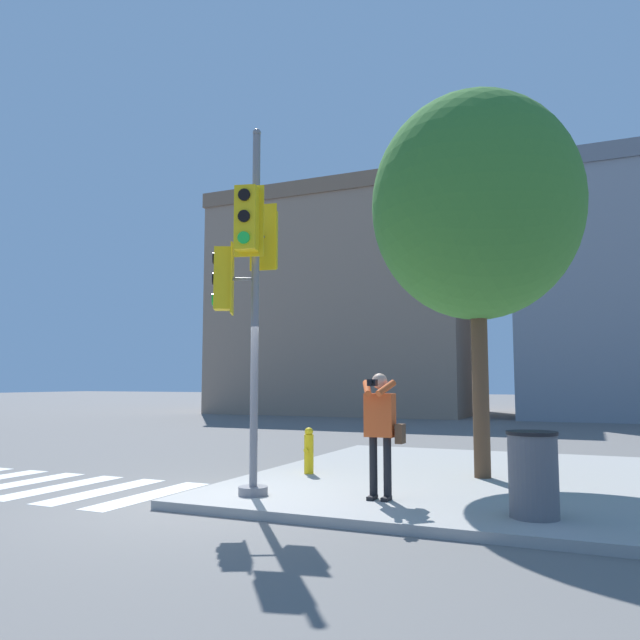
{
  "coord_description": "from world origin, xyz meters",
  "views": [
    {
      "loc": [
        5.0,
        -7.42,
        1.71
      ],
      "look_at": [
        1.43,
        0.75,
        2.59
      ],
      "focal_mm": 35.0,
      "sensor_mm": 36.0,
      "label": 1
    }
  ],
  "objects_px": {
    "street_tree": "(476,207)",
    "fire_hydrant": "(309,451)",
    "person_photographer": "(381,423)",
    "trash_bin": "(533,474)",
    "traffic_signal_pole": "(248,272)"
  },
  "relations": [
    {
      "from": "street_tree",
      "to": "fire_hydrant",
      "type": "distance_m",
      "value": 5.13
    },
    {
      "from": "fire_hydrant",
      "to": "person_photographer",
      "type": "bearing_deg",
      "value": -42.94
    },
    {
      "from": "person_photographer",
      "to": "street_tree",
      "type": "bearing_deg",
      "value": 69.48
    },
    {
      "from": "trash_bin",
      "to": "person_photographer",
      "type": "bearing_deg",
      "value": 169.52
    },
    {
      "from": "traffic_signal_pole",
      "to": "street_tree",
      "type": "height_order",
      "value": "street_tree"
    },
    {
      "from": "fire_hydrant",
      "to": "trash_bin",
      "type": "height_order",
      "value": "trash_bin"
    },
    {
      "from": "street_tree",
      "to": "fire_hydrant",
      "type": "height_order",
      "value": "street_tree"
    },
    {
      "from": "traffic_signal_pole",
      "to": "fire_hydrant",
      "type": "relative_size",
      "value": 6.73
    },
    {
      "from": "person_photographer",
      "to": "fire_hydrant",
      "type": "xyz_separation_m",
      "value": [
        -1.89,
        1.76,
        -0.62
      ]
    },
    {
      "from": "traffic_signal_pole",
      "to": "trash_bin",
      "type": "bearing_deg",
      "value": 1.43
    },
    {
      "from": "person_photographer",
      "to": "street_tree",
      "type": "relative_size",
      "value": 0.26
    },
    {
      "from": "street_tree",
      "to": "traffic_signal_pole",
      "type": "bearing_deg",
      "value": -133.02
    },
    {
      "from": "traffic_signal_pole",
      "to": "person_photographer",
      "type": "xyz_separation_m",
      "value": [
        1.84,
        0.46,
        -2.15
      ]
    },
    {
      "from": "person_photographer",
      "to": "street_tree",
      "type": "xyz_separation_m",
      "value": [
        0.94,
        2.52,
        3.59
      ]
    },
    {
      "from": "person_photographer",
      "to": "fire_hydrant",
      "type": "relative_size",
      "value": 2.15
    }
  ]
}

